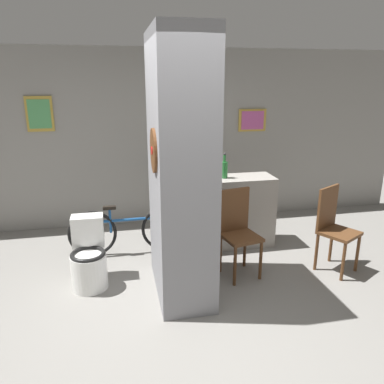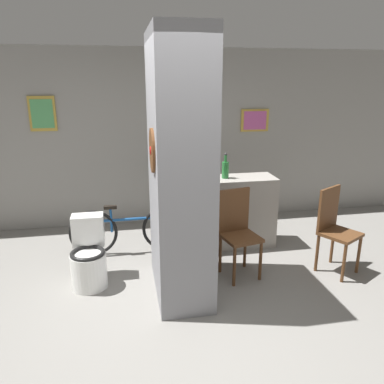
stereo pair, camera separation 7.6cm
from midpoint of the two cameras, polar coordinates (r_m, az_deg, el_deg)
ground_plane at (r=3.72m, az=-0.83°, el=-18.68°), size 14.00×14.00×0.00m
wall_back at (r=5.70m, az=-5.93°, el=8.08°), size 8.00×0.09×2.60m
pillar_center at (r=3.68m, az=-2.40°, el=3.27°), size 0.56×1.10×2.60m
counter_shelf at (r=4.97m, az=4.14°, el=-3.10°), size 1.36×0.44×0.94m
toilet at (r=4.25m, az=-15.95°, el=-9.73°), size 0.38×0.54×0.73m
chair_near_pillar at (r=4.26m, az=6.45°, el=-5.60°), size 0.46×0.46×0.99m
chair_by_doorway at (r=4.61m, az=20.35°, el=-4.79°), size 0.52×0.52×0.99m
bicycle at (r=4.87m, az=-9.96°, el=-5.70°), size 1.52×0.42×0.65m
bottle_tall at (r=4.81m, az=4.49°, el=3.54°), size 0.09×0.09×0.33m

